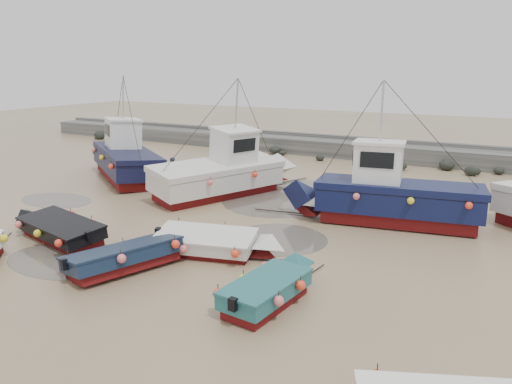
% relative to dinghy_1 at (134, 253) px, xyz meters
% --- Properties ---
extents(ground, '(120.00, 120.00, 0.00)m').
position_rel_dinghy_1_xyz_m(ground, '(-0.87, 2.28, -0.54)').
color(ground, '#9D8964').
rests_on(ground, ground).
extents(seawall, '(60.00, 4.92, 1.50)m').
position_rel_dinghy_1_xyz_m(seawall, '(-0.82, 24.27, 0.09)').
color(seawall, slate).
rests_on(seawall, ground).
extents(puddle_a, '(4.62, 4.62, 0.01)m').
position_rel_dinghy_1_xyz_m(puddle_a, '(-2.71, -0.80, -0.54)').
color(puddle_a, '#595248').
rests_on(puddle_a, ground).
extents(puddle_b, '(4.04, 4.04, 0.01)m').
position_rel_dinghy_1_xyz_m(puddle_b, '(3.08, 5.04, -0.54)').
color(puddle_b, '#595248').
rests_on(puddle_b, ground).
extents(puddle_c, '(4.29, 4.29, 0.01)m').
position_rel_dinghy_1_xyz_m(puddle_c, '(-9.76, 4.83, -0.54)').
color(puddle_c, '#595248').
rests_on(puddle_c, ground).
extents(puddle_d, '(6.52, 6.52, 0.01)m').
position_rel_dinghy_1_xyz_m(puddle_d, '(0.51, 11.42, -0.54)').
color(puddle_d, '#595248').
rests_on(puddle_d, ground).
extents(dinghy_1, '(3.27, 6.09, 1.43)m').
position_rel_dinghy_1_xyz_m(dinghy_1, '(0.00, 0.00, 0.00)').
color(dinghy_1, '#650C0C').
rests_on(dinghy_1, ground).
extents(dinghy_2, '(2.10, 5.33, 1.43)m').
position_rel_dinghy_1_xyz_m(dinghy_2, '(5.39, -0.02, 0.02)').
color(dinghy_2, '#650C0C').
rests_on(dinghy_2, ground).
extents(dinghy_4, '(6.56, 2.86, 1.43)m').
position_rel_dinghy_1_xyz_m(dinghy_4, '(-4.79, 0.78, -0.01)').
color(dinghy_4, '#650C0C').
rests_on(dinghy_4, ground).
extents(dinghy_5, '(5.93, 2.71, 1.43)m').
position_rel_dinghy_1_xyz_m(dinghy_5, '(1.82, 2.36, 0.00)').
color(dinghy_5, '#650C0C').
rests_on(dinghy_5, ground).
extents(cabin_boat_0, '(9.78, 7.47, 6.22)m').
position_rel_dinghy_1_xyz_m(cabin_boat_0, '(-10.43, 10.61, 0.77)').
color(cabin_boat_0, '#650C0C').
rests_on(cabin_boat_0, ground).
extents(cabin_boat_1, '(5.48, 10.16, 6.22)m').
position_rel_dinghy_1_xyz_m(cabin_boat_1, '(-2.58, 10.11, 0.78)').
color(cabin_boat_1, '#650C0C').
rests_on(cabin_boat_1, ground).
extents(cabin_boat_2, '(10.27, 3.93, 6.22)m').
position_rel_dinghy_1_xyz_m(cabin_boat_2, '(6.21, 9.24, 0.79)').
color(cabin_boat_2, '#650C0C').
rests_on(cabin_boat_2, ground).
extents(person, '(0.63, 0.43, 1.68)m').
position_rel_dinghy_1_xyz_m(person, '(-6.41, 10.43, -0.54)').
color(person, '#1A1E3C').
rests_on(person, ground).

